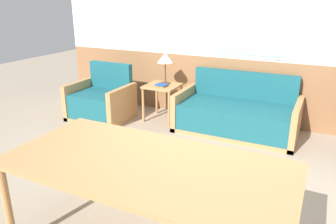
# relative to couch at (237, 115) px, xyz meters

# --- Properties ---
(ground_plane) EXTENTS (16.00, 16.00, 0.00)m
(ground_plane) POSITION_rel_couch_xyz_m (0.23, -2.12, -0.26)
(ground_plane) COLOR gray
(wall_back) EXTENTS (7.20, 0.09, 2.70)m
(wall_back) POSITION_rel_couch_xyz_m (0.22, 0.50, 1.10)
(wall_back) COLOR #8E603D
(wall_back) RESTS_ON ground_plane
(couch) EXTENTS (1.74, 0.88, 0.84)m
(couch) POSITION_rel_couch_xyz_m (0.00, 0.00, 0.00)
(couch) COLOR #B27F4C
(couch) RESTS_ON ground_plane
(armchair) EXTENTS (0.95, 0.76, 0.88)m
(armchair) POSITION_rel_couch_xyz_m (-2.15, -0.41, 0.02)
(armchair) COLOR #B27F4C
(armchair) RESTS_ON ground_plane
(side_table) EXTENTS (0.52, 0.52, 0.59)m
(side_table) POSITION_rel_couch_xyz_m (-1.22, -0.03, 0.23)
(side_table) COLOR #B27F4C
(side_table) RESTS_ON ground_plane
(table_lamp) EXTENTS (0.25, 0.25, 0.50)m
(table_lamp) POSITION_rel_couch_xyz_m (-1.21, 0.06, 0.73)
(table_lamp) COLOR #4C3823
(table_lamp) RESTS_ON side_table
(book_stack) EXTENTS (0.22, 0.18, 0.03)m
(book_stack) POSITION_rel_couch_xyz_m (-1.19, -0.11, 0.35)
(book_stack) COLOR gold
(book_stack) RESTS_ON side_table
(dining_table) EXTENTS (2.10, 1.02, 0.78)m
(dining_table) POSITION_rel_couch_xyz_m (0.03, -2.70, 0.46)
(dining_table) COLOR #B27F4C
(dining_table) RESTS_ON ground_plane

